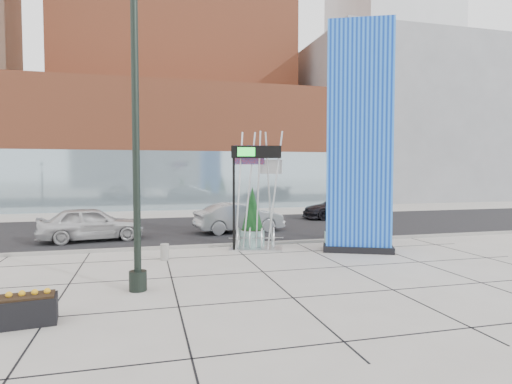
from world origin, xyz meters
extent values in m
plane|color=#9E9991|center=(0.00, 0.00, 0.00)|extent=(160.00, 160.00, 0.00)
cube|color=black|center=(0.00, 10.00, 0.01)|extent=(80.00, 12.00, 0.02)
cube|color=gray|center=(0.00, 4.00, 0.06)|extent=(80.00, 0.30, 0.12)
cube|color=#AB5231|center=(1.00, 27.00, 5.50)|extent=(34.00, 10.00, 11.00)
cube|color=#8CA5B2|center=(1.00, 22.20, 2.50)|extent=(34.00, 0.60, 5.00)
cube|color=slate|center=(26.00, 32.00, 9.00)|extent=(20.00, 18.00, 18.00)
cube|color=#B2B7BC|center=(36.00, 48.00, 27.50)|extent=(16.00, 16.00, 55.00)
cube|color=#0B31AD|center=(5.82, 1.50, 4.73)|extent=(2.83, 2.04, 9.46)
cube|color=black|center=(5.82, 1.50, 0.13)|extent=(3.10, 2.32, 0.26)
cylinder|color=black|center=(-3.00, -2.24, 4.49)|extent=(0.20, 0.20, 8.97)
cylinder|color=black|center=(-3.00, -2.24, 0.28)|extent=(0.49, 0.49, 0.56)
cube|color=silver|center=(1.81, 3.00, 0.03)|extent=(2.45, 1.72, 0.06)
cylinder|color=silver|center=(1.10, 2.80, 2.52)|extent=(0.09, 0.09, 5.04)
cylinder|color=silver|center=(1.50, 3.15, 2.52)|extent=(0.09, 0.09, 5.04)
cylinder|color=silver|center=(1.91, 2.90, 2.52)|extent=(0.09, 0.09, 5.04)
cylinder|color=silver|center=(2.36, 3.20, 2.52)|extent=(0.09, 0.09, 5.04)
cylinder|color=silver|center=(2.61, 2.75, 2.52)|extent=(0.09, 0.09, 5.04)
torus|color=silver|center=(1.05, 2.90, 0.48)|extent=(0.34, 0.90, 0.92)
torus|color=silver|center=(1.56, 3.10, 0.48)|extent=(0.34, 0.90, 0.92)
torus|color=silver|center=(2.06, 2.90, 0.48)|extent=(0.34, 0.90, 0.92)
torus|color=silver|center=(2.56, 3.10, 0.48)|extent=(0.34, 0.90, 0.92)
cube|color=red|center=(1.50, 3.00, 4.04)|extent=(1.29, 0.35, 0.81)
cube|color=silver|center=(2.41, 3.10, 3.53)|extent=(0.95, 0.44, 0.61)
cylinder|color=gray|center=(-2.08, 1.71, 0.31)|extent=(0.32, 0.32, 0.62)
cylinder|color=black|center=(0.80, 2.80, 2.18)|extent=(0.10, 0.10, 4.35)
cube|color=black|center=(1.73, 2.80, 4.14)|extent=(2.06, 0.63, 0.52)
cube|color=#19D833|center=(1.32, 2.69, 4.14)|extent=(0.71, 0.18, 0.36)
cylinder|color=#80ACA5|center=(7.00, 3.60, 0.39)|extent=(1.12, 1.12, 0.78)
cylinder|color=black|center=(7.00, 3.60, 0.78)|extent=(1.03, 1.03, 0.07)
cone|color=black|center=(7.00, 3.60, 1.78)|extent=(1.00, 1.00, 2.01)
cylinder|color=#80ACA5|center=(5.20, 2.21, 0.37)|extent=(1.06, 1.06, 0.74)
cylinder|color=black|center=(5.20, 2.21, 0.74)|extent=(0.97, 0.97, 0.06)
cone|color=black|center=(5.20, 2.21, 1.69)|extent=(0.95, 0.95, 1.91)
cylinder|color=#80ACA5|center=(1.80, 3.60, 0.37)|extent=(1.06, 1.06, 0.74)
cylinder|color=black|center=(1.80, 3.60, 0.74)|extent=(0.98, 0.98, 0.06)
cone|color=black|center=(1.80, 3.60, 1.70)|extent=(0.96, 0.96, 1.91)
cube|color=black|center=(-5.42, -4.36, 0.30)|extent=(1.48, 0.88, 0.60)
cube|color=black|center=(-5.42, -4.36, 0.62)|extent=(1.37, 0.77, 0.06)
imported|color=silver|center=(-5.28, 7.04, 0.82)|extent=(5.05, 2.66, 1.64)
imported|color=#9CA0A3|center=(2.19, 8.07, 0.79)|extent=(5.03, 2.44, 1.59)
imported|color=black|center=(10.37, 12.60, 0.78)|extent=(5.39, 2.28, 1.55)
camera|label=1|loc=(-2.78, -14.58, 3.41)|focal=30.00mm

